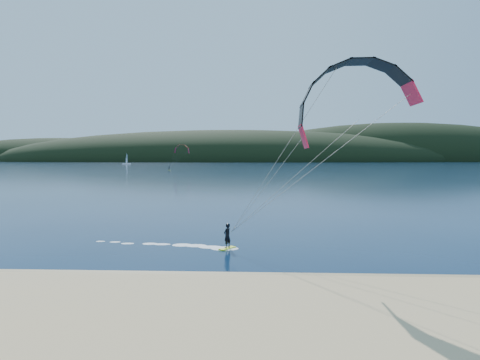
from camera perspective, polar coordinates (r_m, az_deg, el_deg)
The scene contains 6 objects.
ground at distance 19.12m, azimuth -13.98°, elevation -16.74°, with size 1800.00×1800.00×0.00m, color #071A34.
wet_sand at distance 23.24m, azimuth -10.74°, elevation -12.98°, with size 220.00×2.50×0.10m.
headland at distance 762.56m, azimuth 2.24°, elevation 2.52°, with size 1200.00×310.00×140.00m.
kitesurfer_near at distance 26.65m, azimuth 14.74°, elevation 7.17°, with size 22.95×6.49×12.58m.
kitesurfer_far at distance 217.37m, azimuth -7.94°, elevation 3.78°, with size 11.83×5.79×11.71m.
sailboat at distance 440.56m, azimuth -15.15°, elevation 2.18°, with size 7.99×5.25×11.59m.
Camera 1 is at (5.21, -17.24, 6.43)m, focal length 31.43 mm.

